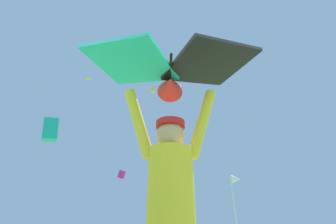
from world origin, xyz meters
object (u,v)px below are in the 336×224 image
Objects in this scene: distant_kite_purple_mid_left at (136,106)px; distant_kite_yellow_low_left at (153,89)px; kite_flyer_person at (171,211)px; distant_kite_teal_low_right at (50,130)px; marker_flag at (236,186)px; distant_kite_yellow_overhead_distant at (89,79)px; held_stunt_kite at (170,70)px; distant_kite_magenta_high_right at (122,174)px.

distant_kite_yellow_low_left reaches higher than distant_kite_purple_mid_left.
distant_kite_purple_mid_left reaches higher than kite_flyer_person.
distant_kite_teal_low_right reaches higher than marker_flag.
marker_flag is at bearing -56.38° from distant_kite_yellow_overhead_distant.
held_stunt_kite is 1.64× the size of distant_kite_yellow_low_left.
distant_kite_yellow_overhead_distant is 0.93× the size of distant_kite_purple_mid_left.
distant_kite_yellow_low_left is 32.07m from marker_flag.
marker_flag is at bearing -32.61° from distant_kite_teal_low_right.
distant_kite_purple_mid_left is 11.86m from distant_kite_magenta_high_right.
distant_kite_yellow_low_left is 0.46× the size of marker_flag.
distant_kite_yellow_overhead_distant is at bearing 106.99° from distant_kite_teal_low_right.
distant_kite_yellow_overhead_distant is (-10.86, 24.00, 17.10)m from held_stunt_kite.
distant_kite_magenta_high_right is at bearing 101.58° from held_stunt_kite.
distant_kite_yellow_low_left is at bearing -46.91° from distant_kite_purple_mid_left.
distant_kite_yellow_overhead_distant reaches higher than distant_kite_magenta_high_right.
held_stunt_kite is 1.84× the size of distant_kite_purple_mid_left.
distant_kite_magenta_high_right is at bearing 91.31° from distant_kite_teal_low_right.
held_stunt_kite is at bearing -65.67° from distant_kite_yellow_overhead_distant.
kite_flyer_person is at bearing -56.92° from distant_kite_teal_low_right.
distant_kite_magenta_high_right is at bearing 132.78° from distant_kite_yellow_low_left.
distant_kite_purple_mid_left is (-5.37, 33.28, 17.93)m from held_stunt_kite.
held_stunt_kite is 0.75× the size of marker_flag.
distant_kite_purple_mid_left is (1.29, 22.99, 14.22)m from distant_kite_teal_low_right.
held_stunt_kite is (0.00, -0.06, 1.17)m from kite_flyer_person.
distant_kite_teal_low_right is at bearing -102.68° from distant_kite_yellow_low_left.
distant_kite_magenta_high_right is at bearing 72.28° from distant_kite_yellow_overhead_distant.
distant_kite_yellow_overhead_distant is 15.99m from distant_kite_magenta_high_right.
held_stunt_kite reaches higher than kite_flyer_person.
distant_kite_yellow_low_left reaches higher than marker_flag.
distant_kite_yellow_overhead_distant reaches higher than distant_kite_teal_low_right.
distant_kite_purple_mid_left is (-5.37, 33.22, 19.10)m from kite_flyer_person.
distant_kite_yellow_overhead_distant is 28.84m from marker_flag.
held_stunt_kite is at bearing -85.71° from distant_kite_yellow_low_left.
marker_flag is (12.76, -19.19, -17.34)m from distant_kite_yellow_overhead_distant.
kite_flyer_person is 5.20m from marker_flag.
distant_kite_yellow_overhead_distant is 0.83× the size of distant_kite_yellow_low_left.
distant_kite_magenta_high_right reaches higher than distant_kite_teal_low_right.
kite_flyer_person is 32.01m from distant_kite_yellow_overhead_distant.
distant_kite_yellow_overhead_distant is (-10.85, 23.94, 18.27)m from kite_flyer_person.
distant_kite_magenta_high_right is 32.54m from marker_flag.
distant_kite_teal_low_right is at bearing -88.69° from distant_kite_magenta_high_right.
distant_kite_yellow_overhead_distant is at bearing 114.33° from held_stunt_kite.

